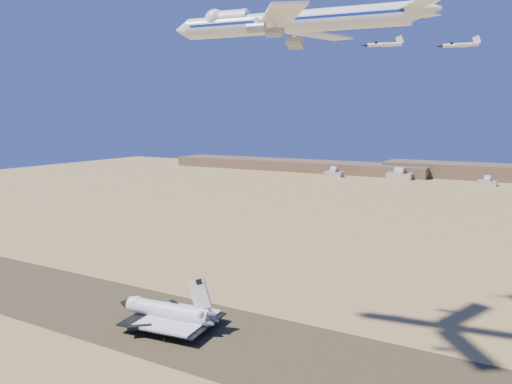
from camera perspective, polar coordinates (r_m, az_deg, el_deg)
The scene contains 10 objects.
ground at distance 178.97m, azimuth -3.66°, elevation -16.40°, with size 1200.00×1200.00×0.00m, color tan.
runway at distance 178.96m, azimuth -3.66°, elevation -16.40°, with size 600.00×50.00×0.06m, color brown.
hangars at distance 636.55m, azimuth 15.59°, elevation 1.81°, with size 200.50×29.50×30.00m.
shuttle at distance 188.36m, azimuth -10.07°, elevation -13.42°, with size 41.04×28.04×20.16m.
carrier_747 at distance 153.82m, azimuth 3.21°, elevation 18.78°, with size 80.01×61.22×19.86m.
crew_a at distance 181.01m, azimuth -9.70°, elevation -15.89°, with size 0.63×0.42×1.74m, color #C23B0B.
crew_b at distance 182.90m, azimuth -10.48°, elevation -15.63°, with size 0.90×0.52×1.85m, color #C23B0B.
crew_c at distance 178.43m, azimuth -10.46°, elevation -16.26°, with size 1.11×0.57×1.89m, color #C23B0B.
chase_jet_d at distance 189.89m, azimuth 14.38°, elevation 16.02°, with size 14.61×8.47×3.72m.
chase_jet_e at distance 206.34m, azimuth 22.25°, elevation 15.30°, with size 15.62×8.55×3.89m.
Camera 1 is at (89.95, -135.19, 75.25)m, focal length 35.00 mm.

